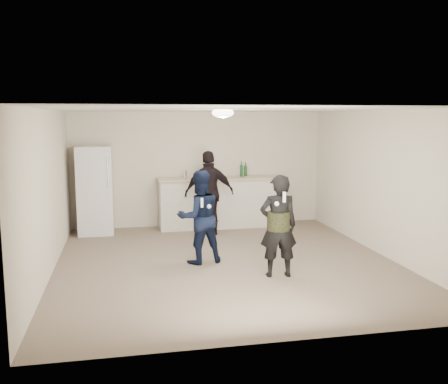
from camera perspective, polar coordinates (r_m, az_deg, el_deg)
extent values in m
plane|color=#6B5B4C|center=(8.33, 0.28, -8.05)|extent=(6.00, 6.00, 0.00)
plane|color=silver|center=(7.98, 0.29, 9.42)|extent=(6.00, 6.00, 0.00)
plane|color=beige|center=(10.99, -2.90, 2.65)|extent=(6.00, 0.00, 6.00)
plane|color=beige|center=(5.20, 7.03, -4.06)|extent=(6.00, 0.00, 6.00)
plane|color=beige|center=(7.97, -19.46, -0.08)|extent=(0.00, 6.00, 6.00)
plane|color=beige|center=(9.02, 17.65, 0.96)|extent=(0.00, 6.00, 6.00)
cube|color=silver|center=(10.84, -0.47, -1.30)|extent=(2.60, 0.56, 1.05)
cube|color=beige|center=(10.76, -0.47, 1.56)|extent=(2.68, 0.64, 0.04)
cube|color=silver|center=(10.53, -14.51, 0.21)|extent=(0.70, 0.70, 1.80)
cylinder|color=silver|center=(10.10, -13.12, 2.20)|extent=(0.02, 0.02, 0.60)
ellipsoid|color=white|center=(8.27, -0.14, 9.04)|extent=(0.36, 0.36, 0.16)
cylinder|color=silver|center=(10.62, -4.47, 2.01)|extent=(0.08, 0.08, 0.17)
imported|color=#0E1C3D|center=(8.15, -2.84, -2.88)|extent=(0.84, 0.71, 1.53)
imported|color=black|center=(7.49, 6.23, -3.88)|extent=(0.59, 0.41, 1.55)
cylinder|color=#2D3317|center=(7.48, 6.24, -3.30)|extent=(0.34, 0.34, 0.28)
imported|color=black|center=(10.09, -1.68, -0.13)|extent=(1.02, 0.45, 1.71)
cube|color=silver|center=(7.83, -2.55, -1.23)|extent=(0.04, 0.04, 0.15)
sphere|color=silver|center=(7.89, -1.72, -1.67)|extent=(0.07, 0.07, 0.07)
cube|color=white|center=(7.17, 6.89, -0.57)|extent=(0.04, 0.04, 0.15)
sphere|color=white|center=(7.18, 6.05, -1.35)|extent=(0.07, 0.07, 0.07)
cylinder|color=#144917|center=(11.02, 2.47, 2.42)|extent=(0.07, 0.07, 0.23)
cylinder|color=#144722|center=(10.89, 2.00, 2.45)|extent=(0.06, 0.06, 0.26)
cylinder|color=silver|center=(10.70, -2.94, 2.07)|extent=(0.07, 0.07, 0.17)
cylinder|color=brown|center=(10.81, -1.81, 2.26)|extent=(0.07, 0.07, 0.21)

